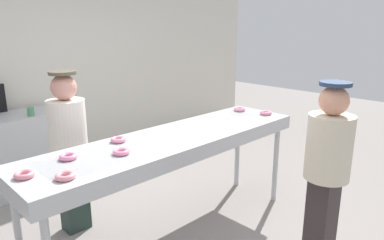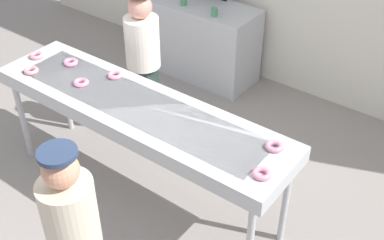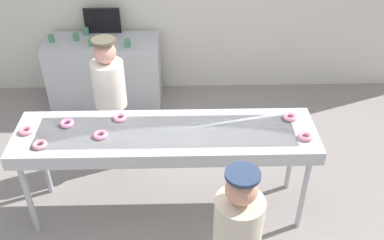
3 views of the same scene
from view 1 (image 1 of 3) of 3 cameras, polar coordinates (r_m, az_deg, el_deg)
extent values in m
plane|color=gray|center=(3.63, -2.85, -17.99)|extent=(16.00, 16.00, 0.00)
cube|color=silver|center=(5.24, -22.24, 10.07)|extent=(8.00, 0.12, 3.24)
cube|color=#B7BABF|center=(3.21, -3.07, -3.75)|extent=(2.81, 0.71, 0.14)
cube|color=slate|center=(3.20, -3.07, -3.28)|extent=(2.39, 0.50, 0.08)
cylinder|color=#B7BABF|center=(4.17, 13.33, -7.04)|extent=(0.06, 0.06, 0.88)
cylinder|color=#B7BABF|center=(3.07, -26.14, -16.76)|extent=(0.06, 0.06, 0.88)
cylinder|color=#B7BABF|center=(4.46, 7.32, -5.24)|extent=(0.06, 0.06, 0.88)
torus|color=pink|center=(4.03, 11.83, 1.15)|extent=(0.18, 0.18, 0.04)
torus|color=pink|center=(2.59, -25.45, -7.97)|extent=(0.15, 0.15, 0.04)
torus|color=pink|center=(2.81, -19.35, -5.61)|extent=(0.18, 0.18, 0.04)
torus|color=pink|center=(3.09, -11.81, -3.13)|extent=(0.19, 0.19, 0.04)
torus|color=pink|center=(2.47, -19.78, -8.51)|extent=(0.17, 0.17, 0.04)
torus|color=pink|center=(2.80, -11.37, -5.05)|extent=(0.18, 0.18, 0.04)
torus|color=pink|center=(4.15, 7.70, 1.73)|extent=(0.14, 0.14, 0.04)
cube|color=#23342F|center=(3.72, -18.55, -10.90)|extent=(0.24, 0.18, 0.80)
cylinder|color=silver|center=(3.49, -19.45, -1.09)|extent=(0.34, 0.34, 0.52)
sphere|color=tan|center=(3.41, -20.00, 4.97)|extent=(0.23, 0.23, 0.23)
cylinder|color=brown|center=(3.39, -20.20, 7.16)|extent=(0.25, 0.25, 0.03)
cube|color=#322929|center=(3.18, 20.05, -15.53)|extent=(0.24, 0.18, 0.82)
cylinder|color=beige|center=(2.91, 21.23, -4.12)|extent=(0.34, 0.34, 0.51)
sphere|color=tan|center=(2.82, 21.94, 2.92)|extent=(0.22, 0.22, 0.22)
cylinder|color=navy|center=(2.79, 22.19, 5.43)|extent=(0.23, 0.23, 0.03)
cylinder|color=#4C8C66|center=(4.55, -24.59, 1.22)|extent=(0.08, 0.08, 0.10)
camera|label=2|loc=(4.60, 52.11, 27.03)|focal=46.40mm
camera|label=3|loc=(2.78, 78.75, 36.08)|focal=40.80mm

